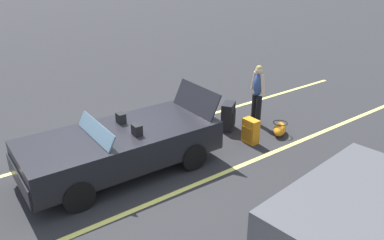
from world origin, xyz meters
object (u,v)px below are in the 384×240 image
duffel_bag (280,129)px  suitcase_large_black (228,116)px  traveler_person (258,92)px  suitcase_medium_bright (250,131)px  convertible_car (113,148)px

duffel_bag → suitcase_large_black: bearing=-50.8°
suitcase_large_black → traveler_person: size_ratio=0.45×
suitcase_large_black → traveler_person: (-0.87, 0.17, 0.56)m
traveler_person → suitcase_medium_bright: bearing=49.2°
suitcase_medium_bright → suitcase_large_black: bearing=-94.9°
suitcase_large_black → suitcase_medium_bright: (0.08, 0.91, -0.06)m
duffel_bag → traveler_person: (-0.01, -0.88, 0.77)m
convertible_car → traveler_person: bearing=-177.9°
convertible_car → traveler_person: traveler_person is taller
suitcase_medium_bright → duffel_bag: 0.96m
convertible_car → duffel_bag: (-4.28, 0.82, -0.43)m
convertible_car → duffel_bag: 4.38m
convertible_car → duffel_bag: convertible_car is taller
suitcase_medium_bright → duffel_bag: bearing=171.9°
traveler_person → duffel_bag: bearing=100.4°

